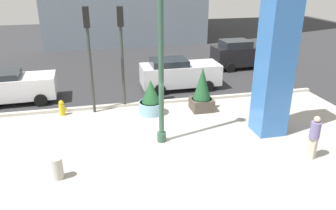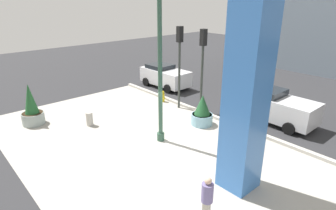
% 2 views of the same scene
% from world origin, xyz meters
% --- Properties ---
extents(ground_plane, '(60.00, 60.00, 0.00)m').
position_xyz_m(ground_plane, '(0.00, 4.00, 0.00)').
color(ground_plane, '#2D2D30').
extents(plaza_pavement, '(18.00, 10.00, 0.02)m').
position_xyz_m(plaza_pavement, '(0.00, -2.00, 0.00)').
color(plaza_pavement, '#ADA89E').
rests_on(plaza_pavement, ground_plane).
extents(curb_strip, '(18.00, 0.24, 0.16)m').
position_xyz_m(curb_strip, '(0.00, 3.12, 0.08)').
color(curb_strip, '#B7B2A8').
rests_on(curb_strip, ground_plane).
extents(lamp_post, '(0.44, 0.44, 7.56)m').
position_xyz_m(lamp_post, '(-0.42, -0.92, 3.69)').
color(lamp_post, '#335642').
rests_on(lamp_post, ground_plane).
extents(art_pillar_blue, '(1.17, 1.17, 6.48)m').
position_xyz_m(art_pillar_blue, '(4.14, -1.05, 3.24)').
color(art_pillar_blue, '#3870BC').
rests_on(art_pillar_blue, ground_plane).
extents(potted_plant_curbside, '(1.17, 1.17, 1.69)m').
position_xyz_m(potted_plant_curbside, '(-0.34, 1.94, 0.73)').
color(potted_plant_curbside, '#7AA8B7').
rests_on(potted_plant_curbside, ground_plane).
extents(potted_plant_by_pillar, '(1.03, 1.03, 2.16)m').
position_xyz_m(potted_plant_by_pillar, '(2.16, 1.82, 0.99)').
color(potted_plant_by_pillar, '#4C4238').
rests_on(potted_plant_by_pillar, ground_plane).
extents(fire_hydrant, '(0.36, 0.26, 0.75)m').
position_xyz_m(fire_hydrant, '(-4.49, 2.69, 0.37)').
color(fire_hydrant, gold).
rests_on(fire_hydrant, ground_plane).
extents(concrete_bollard, '(0.36, 0.36, 0.75)m').
position_xyz_m(concrete_bollard, '(-4.27, -2.68, 0.38)').
color(concrete_bollard, '#B2ADA3').
rests_on(concrete_bollard, ground_plane).
extents(traffic_light_corner, '(0.28, 0.42, 4.91)m').
position_xyz_m(traffic_light_corner, '(-1.49, 3.09, 3.28)').
color(traffic_light_corner, '#333833').
rests_on(traffic_light_corner, ground_plane).
extents(traffic_light_far_side, '(0.28, 0.42, 4.96)m').
position_xyz_m(traffic_light_far_side, '(-2.99, 2.74, 3.32)').
color(traffic_light_far_side, '#333833').
rests_on(traffic_light_far_side, ground_plane).
extents(car_passing_lane, '(4.51, 2.05, 1.78)m').
position_xyz_m(car_passing_lane, '(1.90, 5.24, 0.91)').
color(car_passing_lane, silver).
rests_on(car_passing_lane, ground_plane).
extents(car_far_lane, '(4.02, 2.12, 1.67)m').
position_xyz_m(car_far_lane, '(-6.93, 5.00, 0.87)').
color(car_far_lane, silver).
rests_on(car_far_lane, ground_plane).
extents(car_curb_east, '(4.29, 2.11, 1.98)m').
position_xyz_m(car_curb_east, '(7.35, 8.62, 0.99)').
color(car_curb_east, black).
rests_on(car_curb_east, ground_plane).
extents(pedestrian_crossing, '(0.48, 0.48, 1.66)m').
position_xyz_m(pedestrian_crossing, '(4.64, -3.38, 0.92)').
color(pedestrian_crossing, '#B2AD9E').
rests_on(pedestrian_crossing, ground_plane).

